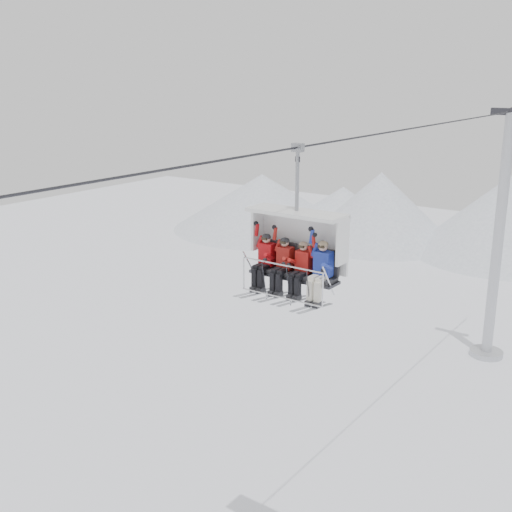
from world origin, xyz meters
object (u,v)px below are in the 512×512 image
Objects in this scene: skier_far_right at (321,269)px; chairlift_carrier at (299,243)px; lift_tower_right at (496,256)px; skier_far_left at (265,259)px; skier_center_left at (283,263)px; skier_center_right at (301,267)px.

chairlift_carrier is at bearing 160.83° from skier_far_right.
lift_tower_right is 7.62× the size of skier_far_right.
skier_far_left reaches higher than skier_center_left.
lift_tower_right is 7.99× the size of skier_far_left.
skier_center_left is (-0.30, -20.35, 4.44)m from lift_tower_right.
lift_tower_right reaches higher than skier_center_right.
skier_far_right is at bearing 0.24° from skier_far_left.
skier_center_left is 0.59m from skier_center_right.
lift_tower_right is 7.99× the size of skier_center_left.
lift_tower_right is at bearing 89.17° from skier_center_left.
skier_center_left is at bearing -179.54° from skier_far_right.
skier_center_right is (0.29, -20.35, 4.42)m from lift_tower_right.
skier_far_right is (0.88, -0.31, -0.49)m from chairlift_carrier.
skier_center_left is (0.60, -0.00, -0.01)m from skier_far_left.
skier_center_left is at bearing -0.20° from skier_far_left.
chairlift_carrier is 1.08m from skier_far_left.
skier_center_right is at bearing -47.62° from chairlift_carrier.
lift_tower_right is 7.99× the size of skier_center_right.
skier_center_left is (-0.30, -0.32, -0.53)m from chairlift_carrier.
skier_center_right is at bearing -0.25° from skier_far_left.
skier_center_right is at bearing -89.18° from lift_tower_right.
skier_far_left is 0.60m from skier_center_left.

